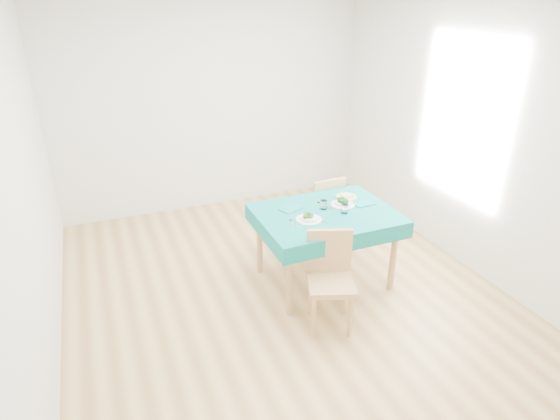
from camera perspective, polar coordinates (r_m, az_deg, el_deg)
name	(u,v)px	position (r m, az deg, el deg)	size (l,w,h in m)	color
room_shell	(280,158)	(4.09, 0.00, 6.33)	(4.02, 4.52, 2.73)	#9D7641
table	(324,247)	(4.64, 5.43, -4.53)	(1.29, 0.98, 0.76)	#096962
chair_near	(331,278)	(3.98, 6.25, -8.25)	(0.39, 0.42, 0.97)	#AD8351
chair_far	(320,205)	(5.28, 4.96, 0.62)	(0.39, 0.43, 0.97)	#AD8351
bowl_near	(309,217)	(4.28, 3.54, -0.81)	(0.24, 0.24, 0.07)	white
bowl_far	(343,202)	(4.62, 7.68, 1.00)	(0.24, 0.24, 0.07)	white
fork_near	(293,224)	(4.22, 1.54, -1.68)	(0.02, 0.17, 0.00)	silver
knife_near	(321,220)	(4.30, 4.99, -1.25)	(0.01, 0.19, 0.00)	silver
fork_far	(325,205)	(4.61, 5.49, 0.57)	(0.03, 0.20, 0.00)	silver
knife_far	(363,204)	(4.69, 10.11, 0.74)	(0.01, 0.19, 0.00)	silver
napkin_near	(291,209)	(4.51, 1.34, 0.18)	(0.21, 0.14, 0.01)	#0D746C
napkin_far	(364,203)	(4.69, 10.17, 0.80)	(0.20, 0.14, 0.01)	#0D746C
tumbler_center	(324,205)	(4.52, 5.36, 0.64)	(0.07, 0.07, 0.09)	white
tumbler_side	(345,209)	(4.46, 7.87, 0.15)	(0.07, 0.07, 0.09)	white
side_plate	(346,197)	(4.82, 8.09, 1.62)	(0.21, 0.21, 0.01)	#CADC6B
bread_slice	(346,196)	(4.81, 8.10, 1.76)	(0.10, 0.10, 0.01)	beige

